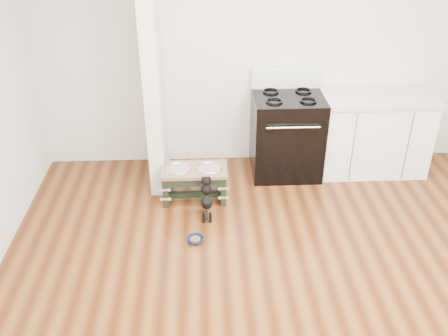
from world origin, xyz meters
TOP-DOWN VIEW (x-y plane):
  - ground at (0.00, 0.00)m, footprint 5.00×5.00m
  - room_shell at (0.00, 0.00)m, footprint 5.00×5.00m
  - partition_wall at (-1.18, 2.10)m, footprint 0.15×0.80m
  - oven_range at (0.25, 2.16)m, footprint 0.76×0.69m
  - cabinet_run at (1.23, 2.18)m, footprint 1.24×0.64m
  - dog_feeder at (-0.78, 1.61)m, footprint 0.68×0.36m
  - puppy at (-0.66, 1.30)m, footprint 0.12×0.35m
  - floor_bowl at (-0.78, 0.88)m, footprint 0.19×0.19m

SIDE VIEW (x-z plane):
  - ground at x=0.00m, z-range 0.00..0.00m
  - floor_bowl at x=-0.78m, z-range 0.00..0.05m
  - puppy at x=-0.66m, z-range 0.02..0.43m
  - dog_feeder at x=-0.78m, z-range 0.07..0.46m
  - cabinet_run at x=1.23m, z-range 0.00..0.91m
  - oven_range at x=0.25m, z-range -0.09..1.05m
  - partition_wall at x=-1.18m, z-range 0.00..2.70m
  - room_shell at x=0.00m, z-range -0.88..4.12m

